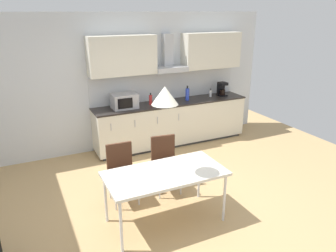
{
  "coord_description": "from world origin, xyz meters",
  "views": [
    {
      "loc": [
        -1.78,
        -3.59,
        2.68
      ],
      "look_at": [
        0.27,
        0.71,
        1.0
      ],
      "focal_mm": 35.0,
      "sensor_mm": 36.0,
      "label": 1
    }
  ],
  "objects_px": {
    "dining_table": "(165,175)",
    "chair_far_right": "(165,158)",
    "bottle_red": "(151,100)",
    "microwave": "(124,101)",
    "bottle_blue": "(187,94)",
    "chair_far_left": "(121,167)",
    "coffee_maker": "(222,89)",
    "bottle_white": "(210,93)",
    "pendant_lamp": "(165,95)"
  },
  "relations": [
    {
      "from": "coffee_maker",
      "to": "pendant_lamp",
      "type": "bearing_deg",
      "value": -135.69
    },
    {
      "from": "bottle_red",
      "to": "coffee_maker",
      "type": "bearing_deg",
      "value": 0.31
    },
    {
      "from": "microwave",
      "to": "bottle_white",
      "type": "bearing_deg",
      "value": 0.84
    },
    {
      "from": "microwave",
      "to": "dining_table",
      "type": "distance_m",
      "value": 2.49
    },
    {
      "from": "bottle_white",
      "to": "chair_far_left",
      "type": "height_order",
      "value": "bottle_white"
    },
    {
      "from": "microwave",
      "to": "pendant_lamp",
      "type": "xyz_separation_m",
      "value": [
        -0.28,
        -2.45,
        0.69
      ]
    },
    {
      "from": "bottle_white",
      "to": "pendant_lamp",
      "type": "height_order",
      "value": "pendant_lamp"
    },
    {
      "from": "coffee_maker",
      "to": "dining_table",
      "type": "height_order",
      "value": "coffee_maker"
    },
    {
      "from": "coffee_maker",
      "to": "bottle_blue",
      "type": "relative_size",
      "value": 0.98
    },
    {
      "from": "bottle_white",
      "to": "chair_far_left",
      "type": "bearing_deg",
      "value": -146.62
    },
    {
      "from": "microwave",
      "to": "bottle_blue",
      "type": "bearing_deg",
      "value": -0.13
    },
    {
      "from": "dining_table",
      "to": "chair_far_right",
      "type": "height_order",
      "value": "chair_far_right"
    },
    {
      "from": "chair_far_left",
      "to": "bottle_white",
      "type": "bearing_deg",
      "value": 33.38
    },
    {
      "from": "pendant_lamp",
      "to": "bottle_white",
      "type": "bearing_deg",
      "value": 47.76
    },
    {
      "from": "dining_table",
      "to": "chair_far_left",
      "type": "distance_m",
      "value": 0.86
    },
    {
      "from": "bottle_white",
      "to": "pendant_lamp",
      "type": "distance_m",
      "value": 3.43
    },
    {
      "from": "bottle_white",
      "to": "bottle_blue",
      "type": "height_order",
      "value": "bottle_blue"
    },
    {
      "from": "bottle_white",
      "to": "bottle_red",
      "type": "relative_size",
      "value": 0.77
    },
    {
      "from": "bottle_blue",
      "to": "bottle_red",
      "type": "relative_size",
      "value": 1.3
    },
    {
      "from": "bottle_blue",
      "to": "chair_far_right",
      "type": "bearing_deg",
      "value": -127.79
    },
    {
      "from": "microwave",
      "to": "chair_far_left",
      "type": "relative_size",
      "value": 0.55
    },
    {
      "from": "bottle_blue",
      "to": "dining_table",
      "type": "height_order",
      "value": "bottle_blue"
    },
    {
      "from": "chair_far_left",
      "to": "chair_far_right",
      "type": "bearing_deg",
      "value": -0.04
    },
    {
      "from": "coffee_maker",
      "to": "bottle_red",
      "type": "height_order",
      "value": "coffee_maker"
    },
    {
      "from": "microwave",
      "to": "coffee_maker",
      "type": "height_order",
      "value": "coffee_maker"
    },
    {
      "from": "microwave",
      "to": "pendant_lamp",
      "type": "height_order",
      "value": "pendant_lamp"
    },
    {
      "from": "bottle_red",
      "to": "bottle_white",
      "type": "bearing_deg",
      "value": 0.47
    },
    {
      "from": "bottle_red",
      "to": "chair_far_right",
      "type": "bearing_deg",
      "value": -105.69
    },
    {
      "from": "dining_table",
      "to": "chair_far_right",
      "type": "bearing_deg",
      "value": 65.17
    },
    {
      "from": "chair_far_right",
      "to": "chair_far_left",
      "type": "xyz_separation_m",
      "value": [
        -0.7,
        0.0,
        0.0
      ]
    },
    {
      "from": "bottle_white",
      "to": "dining_table",
      "type": "distance_m",
      "value": 3.36
    },
    {
      "from": "chair_far_right",
      "to": "chair_far_left",
      "type": "distance_m",
      "value": 0.7
    },
    {
      "from": "microwave",
      "to": "coffee_maker",
      "type": "bearing_deg",
      "value": 0.67
    },
    {
      "from": "dining_table",
      "to": "chair_far_right",
      "type": "relative_size",
      "value": 1.77
    },
    {
      "from": "chair_far_left",
      "to": "coffee_maker",
      "type": "bearing_deg",
      "value": 30.65
    },
    {
      "from": "chair_far_left",
      "to": "dining_table",
      "type": "bearing_deg",
      "value": -65.96
    },
    {
      "from": "coffee_maker",
      "to": "dining_table",
      "type": "bearing_deg",
      "value": -135.69
    },
    {
      "from": "bottle_white",
      "to": "bottle_red",
      "type": "height_order",
      "value": "bottle_red"
    },
    {
      "from": "microwave",
      "to": "bottle_blue",
      "type": "height_order",
      "value": "bottle_blue"
    },
    {
      "from": "bottle_blue",
      "to": "chair_far_left",
      "type": "xyz_separation_m",
      "value": [
        -2.0,
        -1.68,
        -0.5
      ]
    },
    {
      "from": "bottle_white",
      "to": "bottle_blue",
      "type": "relative_size",
      "value": 0.59
    },
    {
      "from": "bottle_red",
      "to": "chair_far_right",
      "type": "relative_size",
      "value": 0.27
    },
    {
      "from": "coffee_maker",
      "to": "dining_table",
      "type": "relative_size",
      "value": 0.19
    },
    {
      "from": "coffee_maker",
      "to": "chair_far_left",
      "type": "xyz_separation_m",
      "value": [
        -2.88,
        -1.71,
        -0.52
      ]
    },
    {
      "from": "coffee_maker",
      "to": "chair_far_left",
      "type": "bearing_deg",
      "value": -149.35
    },
    {
      "from": "microwave",
      "to": "dining_table",
      "type": "xyz_separation_m",
      "value": [
        -0.28,
        -2.45,
        -0.36
      ]
    },
    {
      "from": "bottle_red",
      "to": "dining_table",
      "type": "xyz_separation_m",
      "value": [
        -0.83,
        -2.47,
        -0.32
      ]
    },
    {
      "from": "microwave",
      "to": "coffee_maker",
      "type": "relative_size",
      "value": 1.6
    },
    {
      "from": "bottle_blue",
      "to": "bottle_red",
      "type": "bearing_deg",
      "value": 178.6
    },
    {
      "from": "dining_table",
      "to": "pendant_lamp",
      "type": "distance_m",
      "value": 1.06
    }
  ]
}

